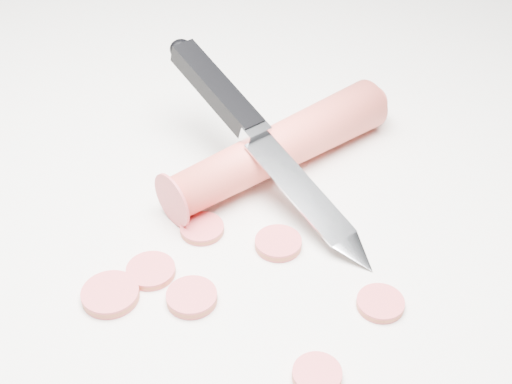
{
  "coord_description": "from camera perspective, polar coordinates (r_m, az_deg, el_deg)",
  "views": [
    {
      "loc": [
        0.01,
        -0.4,
        0.35
      ],
      "look_at": [
        0.03,
        0.0,
        0.02
      ],
      "focal_mm": 50.0,
      "sensor_mm": 36.0,
      "label": 1
    }
  ],
  "objects": [
    {
      "name": "carrot_slice_2",
      "position": [
        0.5,
        1.79,
        -4.12
      ],
      "size": [
        0.03,
        0.03,
        0.01
      ],
      "primitive_type": "cylinder",
      "color": "#C64046",
      "rests_on": "ground"
    },
    {
      "name": "carrot_slice_4",
      "position": [
        0.47,
        9.92,
        -8.76
      ],
      "size": [
        0.03,
        0.03,
        0.01
      ],
      "primitive_type": "cylinder",
      "color": "#C64046",
      "rests_on": "ground"
    },
    {
      "name": "carrot",
      "position": [
        0.56,
        1.87,
        3.58
      ],
      "size": [
        0.18,
        0.15,
        0.04
      ],
      "primitive_type": "cylinder",
      "rotation": [
        1.57,
        0.0,
        -0.92
      ],
      "color": "#DF483D",
      "rests_on": "ground"
    },
    {
      "name": "carrot_slice_0",
      "position": [
        0.48,
        -11.58,
        -8.03
      ],
      "size": [
        0.04,
        0.04,
        0.01
      ],
      "primitive_type": "cylinder",
      "color": "#C64046",
      "rests_on": "ground"
    },
    {
      "name": "carrot_slice_6",
      "position": [
        0.43,
        4.91,
        -14.37
      ],
      "size": [
        0.03,
        0.03,
        0.01
      ],
      "primitive_type": "cylinder",
      "color": "#C64046",
      "rests_on": "ground"
    },
    {
      "name": "kitchen_knife",
      "position": [
        0.53,
        0.86,
        3.97
      ],
      "size": [
        0.16,
        0.2,
        0.08
      ],
      "primitive_type": null,
      "color": "#BABDC1",
      "rests_on": "ground"
    },
    {
      "name": "carrot_slice_3",
      "position": [
        0.47,
        -5.16,
        -8.39
      ],
      "size": [
        0.03,
        0.03,
        0.01
      ],
      "primitive_type": "cylinder",
      "color": "#C64046",
      "rests_on": "ground"
    },
    {
      "name": "ground",
      "position": [
        0.53,
        -2.74,
        -1.67
      ],
      "size": [
        2.4,
        2.4,
        0.0
      ],
      "primitive_type": "plane",
      "color": "silver",
      "rests_on": "ground"
    },
    {
      "name": "carrot_slice_5",
      "position": [
        0.51,
        -4.35,
        -2.94
      ],
      "size": [
        0.03,
        0.03,
        0.01
      ],
      "primitive_type": "cylinder",
      "color": "#C64046",
      "rests_on": "ground"
    },
    {
      "name": "carrot_slice_1",
      "position": [
        0.49,
        -8.41,
        -6.26
      ],
      "size": [
        0.03,
        0.03,
        0.01
      ],
      "primitive_type": "cylinder",
      "color": "#C64046",
      "rests_on": "ground"
    }
  ]
}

